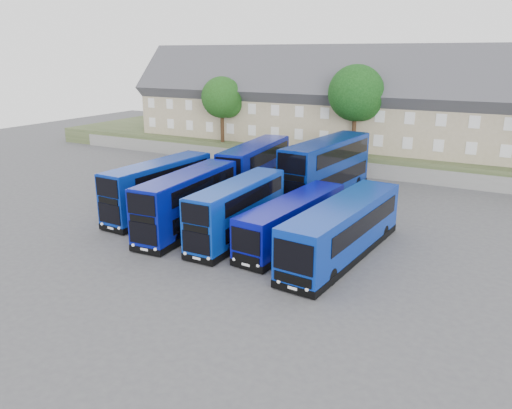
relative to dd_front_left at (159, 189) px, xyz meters
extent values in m
plane|color=#48484D|center=(6.63, -4.07, -2.03)|extent=(120.00, 120.00, 0.00)
cube|color=slate|center=(6.63, 19.93, -1.28)|extent=(70.00, 0.40, 1.50)
cube|color=#3C4B2A|center=(6.63, 29.93, -1.03)|extent=(80.00, 20.00, 2.00)
cube|color=tan|center=(-17.37, 25.93, 2.97)|extent=(6.00, 8.00, 6.00)
cube|color=#3D3D43|center=(-17.37, 25.93, 5.97)|extent=(6.00, 10.40, 10.40)
cube|color=brown|center=(-15.87, 25.93, 9.81)|extent=(0.60, 0.90, 1.40)
cube|color=tan|center=(-11.37, 25.93, 2.97)|extent=(6.00, 8.00, 6.00)
cube|color=#3D3D43|center=(-11.37, 25.93, 5.97)|extent=(6.00, 10.40, 10.40)
cube|color=brown|center=(-9.87, 25.93, 9.81)|extent=(0.60, 0.90, 1.40)
cube|color=tan|center=(-5.37, 25.93, 2.97)|extent=(6.00, 8.00, 6.00)
cube|color=#3D3D43|center=(-5.37, 25.93, 5.97)|extent=(6.00, 10.40, 10.40)
cube|color=brown|center=(-3.87, 25.93, 9.81)|extent=(0.60, 0.90, 1.40)
cube|color=tan|center=(0.63, 25.93, 2.97)|extent=(6.00, 8.00, 6.00)
cube|color=#3D3D43|center=(0.63, 25.93, 5.97)|extent=(6.00, 10.40, 10.40)
cube|color=brown|center=(2.13, 25.93, 9.81)|extent=(0.60, 0.90, 1.40)
cube|color=tan|center=(6.63, 25.93, 2.97)|extent=(6.00, 8.00, 6.00)
cube|color=#3D3D43|center=(6.63, 25.93, 5.97)|extent=(6.00, 10.40, 10.40)
cube|color=brown|center=(8.13, 25.93, 9.81)|extent=(0.60, 0.90, 1.40)
cube|color=tan|center=(12.63, 25.93, 2.97)|extent=(6.00, 8.00, 6.00)
cube|color=#3D3D43|center=(12.63, 25.93, 5.97)|extent=(6.00, 10.40, 10.40)
cube|color=brown|center=(14.13, 25.93, 9.81)|extent=(0.60, 0.90, 1.40)
cube|color=tan|center=(18.63, 25.93, 2.97)|extent=(6.00, 8.00, 6.00)
cube|color=#3D3D43|center=(18.63, 25.93, 5.97)|extent=(6.00, 10.40, 10.40)
cube|color=brown|center=(20.13, 25.93, 9.81)|extent=(0.60, 0.90, 1.40)
cube|color=#072792|center=(0.00, 0.03, 0.21)|extent=(2.83, 10.46, 3.80)
cube|color=black|center=(0.00, 0.03, -1.73)|extent=(2.88, 10.50, 0.45)
cube|color=black|center=(-0.24, -5.18, -0.57)|extent=(2.06, 0.16, 1.41)
cube|color=black|center=(-0.24, -5.18, 1.31)|extent=(2.06, 0.16, 1.32)
cylinder|color=black|center=(-1.16, -2.91, -1.53)|extent=(0.35, 1.01, 1.00)
cube|color=#071186|center=(4.18, -1.91, 0.22)|extent=(3.01, 10.52, 3.81)
cube|color=black|center=(4.18, -1.91, -1.73)|extent=(3.06, 10.56, 0.45)
cube|color=black|center=(4.51, -7.13, -0.57)|extent=(2.06, 0.19, 1.42)
cube|color=black|center=(4.51, -7.13, 1.32)|extent=(2.06, 0.19, 1.32)
cylinder|color=black|center=(3.34, -4.97, -1.53)|extent=(0.36, 1.02, 1.00)
cube|color=#0831A3|center=(8.17, -1.75, 0.11)|extent=(2.34, 9.88, 3.59)
cube|color=black|center=(8.17, -1.75, -1.73)|extent=(2.38, 9.92, 0.45)
cube|color=black|center=(8.22, -6.71, -0.64)|extent=(1.94, 0.08, 1.34)
cube|color=black|center=(8.22, -6.71, 1.15)|extent=(1.94, 0.08, 1.25)
cylinder|color=black|center=(7.23, -4.49, -1.53)|extent=(0.31, 1.00, 1.00)
cube|color=#071282|center=(3.50, 9.24, 0.36)|extent=(3.65, 11.28, 4.08)
cube|color=black|center=(3.50, 9.24, -1.73)|extent=(3.69, 11.32, 0.45)
cube|color=black|center=(4.07, 3.70, -0.47)|extent=(2.21, 0.29, 1.51)
cube|color=black|center=(4.07, 3.70, 1.54)|extent=(2.21, 0.29, 1.41)
cylinder|color=black|center=(2.74, 5.80, -1.53)|extent=(0.40, 1.03, 1.00)
cube|color=navy|center=(9.45, 11.47, 0.60)|extent=(3.95, 12.53, 4.58)
cube|color=black|center=(9.45, 11.47, -1.73)|extent=(3.99, 12.57, 0.45)
cube|color=black|center=(8.87, 5.31, -0.30)|extent=(2.49, 0.30, 1.68)
cube|color=black|center=(8.87, 5.31, 1.94)|extent=(2.49, 0.30, 1.57)
cylinder|color=black|center=(7.84, 7.65, -1.53)|extent=(0.39, 1.02, 1.00)
cube|color=#080C97|center=(11.77, -0.61, -0.35)|extent=(3.23, 11.14, 2.67)
cube|color=black|center=(11.77, -0.61, -1.73)|extent=(3.28, 11.18, 0.45)
cube|color=black|center=(11.29, -6.11, -0.16)|extent=(1.99, 0.23, 1.46)
cylinder|color=black|center=(10.49, -3.80, -1.53)|extent=(0.39, 1.02, 1.00)
cube|color=#082CA1|center=(15.47, -1.25, -0.12)|extent=(3.67, 12.79, 3.12)
cube|color=black|center=(15.47, -1.25, -1.73)|extent=(3.71, 12.84, 0.45)
cube|color=black|center=(14.95, -7.57, 0.12)|extent=(2.33, 0.25, 1.68)
cylinder|color=black|center=(13.97, -5.25, -1.53)|extent=(0.38, 1.02, 1.00)
cylinder|color=#382314|center=(-7.37, 20.93, 1.84)|extent=(0.44, 0.44, 3.75)
sphere|color=#19380F|center=(-7.37, 20.93, 5.22)|extent=(4.80, 4.80, 4.80)
sphere|color=#19380F|center=(-6.77, 21.33, 4.47)|extent=(3.30, 3.30, 3.30)
cylinder|color=#382314|center=(8.63, 21.43, 2.22)|extent=(0.44, 0.44, 4.50)
sphere|color=black|center=(8.63, 21.43, 6.27)|extent=(5.76, 5.76, 5.76)
sphere|color=black|center=(9.23, 21.83, 5.37)|extent=(3.96, 3.96, 3.96)
camera|label=1|loc=(24.66, -29.32, 10.20)|focal=35.00mm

